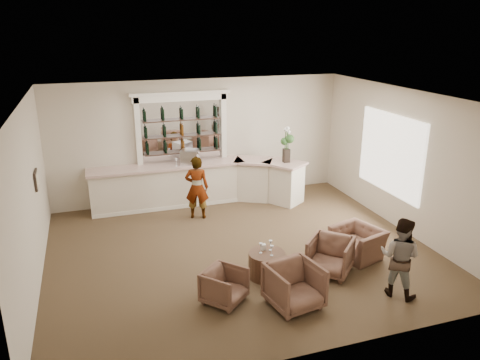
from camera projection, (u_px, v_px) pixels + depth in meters
The scene contains 19 objects.
ground at pixel (240, 250), 10.12m from camera, with size 8.00×8.00×0.00m, color brown.
room_shell at pixel (237, 137), 10.07m from camera, with size 8.04×7.02×3.32m.
bar_counter at pixel (199, 184), 12.59m from camera, with size 5.72×1.80×1.14m.
back_bar_alcove at pixel (182, 128), 12.40m from camera, with size 2.64×0.25×3.00m.
cocktail_table at pixel (267, 264), 9.02m from camera, with size 0.72×0.72×0.50m, color #502F22.
sommelier at pixel (197, 188), 11.60m from camera, with size 0.58×0.38×1.60m, color gray.
guest at pixel (400, 257), 8.26m from camera, with size 0.72×0.56×1.49m, color gray.
armchair_left at pixel (224, 286), 8.16m from camera, with size 0.66×0.68×0.62m, color brown.
armchair_center at pixel (294, 286), 8.02m from camera, with size 0.84×0.86×0.78m, color brown.
armchair_right at pixel (330, 256), 9.10m from camera, with size 0.79×0.81×0.74m, color brown.
armchair_far at pixel (358, 242), 9.79m from camera, with size 0.97×0.84×0.63m, color brown.
espresso_machine at pixel (190, 157), 12.28m from camera, with size 0.44×0.37×0.39m, color silver.
flower_vase at pixel (287, 142), 12.36m from camera, with size 0.26×0.26×0.97m.
wine_glass_bar_left at pixel (176, 162), 12.14m from camera, with size 0.07×0.07×0.21m, color white, non-canonical shape.
wine_glass_bar_right at pixel (182, 161), 12.25m from camera, with size 0.07×0.07×0.21m, color white, non-canonical shape.
wine_glass_tbl_a at pixel (261, 248), 8.90m from camera, with size 0.07×0.07×0.21m, color white, non-canonical shape.
wine_glass_tbl_b at pixel (270, 245), 9.01m from camera, with size 0.07×0.07×0.21m, color white, non-canonical shape.
wine_glass_tbl_c at pixel (272, 251), 8.80m from camera, with size 0.07×0.07×0.21m, color white, non-canonical shape.
napkin_holder at pixel (264, 247), 9.04m from camera, with size 0.08×0.08×0.12m, color silver.
Camera 1 is at (-2.85, -8.65, 4.67)m, focal length 35.00 mm.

